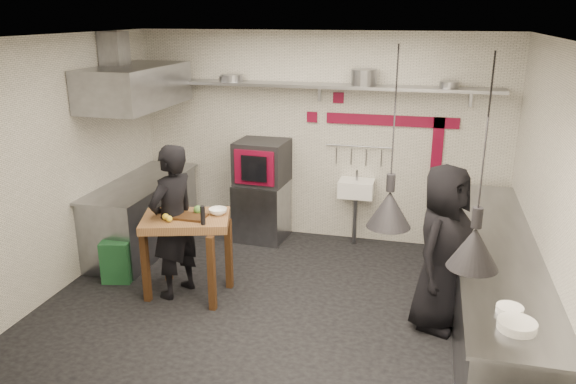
% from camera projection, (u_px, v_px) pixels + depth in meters
% --- Properties ---
extents(floor, '(5.00, 5.00, 0.00)m').
position_uv_depth(floor, '(279.00, 305.00, 6.07)').
color(floor, black).
rests_on(floor, ground).
extents(ceiling, '(5.00, 5.00, 0.00)m').
position_uv_depth(ceiling, '(278.00, 37.00, 5.21)').
color(ceiling, beige).
rests_on(ceiling, floor).
extents(wall_back, '(5.00, 0.04, 2.80)m').
position_uv_depth(wall_back, '(319.00, 138.00, 7.58)').
color(wall_back, silver).
rests_on(wall_back, floor).
extents(wall_front, '(5.00, 0.04, 2.80)m').
position_uv_depth(wall_front, '(195.00, 269.00, 3.70)').
color(wall_front, silver).
rests_on(wall_front, floor).
extents(wall_left, '(0.04, 4.20, 2.80)m').
position_uv_depth(wall_left, '(62.00, 165.00, 6.23)').
color(wall_left, silver).
rests_on(wall_left, floor).
extents(wall_right, '(0.04, 4.20, 2.80)m').
position_uv_depth(wall_right, '(546.00, 201.00, 5.05)').
color(wall_right, silver).
rests_on(wall_right, floor).
extents(red_band_horiz, '(1.70, 0.02, 0.14)m').
position_uv_depth(red_band_horiz, '(391.00, 121.00, 7.25)').
color(red_band_horiz, maroon).
rests_on(red_band_horiz, wall_back).
extents(red_band_vert, '(0.14, 0.02, 1.10)m').
position_uv_depth(red_band_vert, '(436.00, 159.00, 7.25)').
color(red_band_vert, maroon).
rests_on(red_band_vert, wall_back).
extents(red_tile_a, '(0.14, 0.02, 0.14)m').
position_uv_depth(red_tile_a, '(338.00, 98.00, 7.33)').
color(red_tile_a, maroon).
rests_on(red_tile_a, wall_back).
extents(red_tile_b, '(0.14, 0.02, 0.14)m').
position_uv_depth(red_tile_b, '(312.00, 117.00, 7.49)').
color(red_tile_b, maroon).
rests_on(red_tile_b, wall_back).
extents(back_shelf, '(4.60, 0.34, 0.04)m').
position_uv_depth(back_shelf, '(318.00, 86.00, 7.19)').
color(back_shelf, slate).
rests_on(back_shelf, wall_back).
extents(shelf_bracket_left, '(0.04, 0.06, 0.24)m').
position_uv_depth(shelf_bracket_left, '(186.00, 87.00, 7.81)').
color(shelf_bracket_left, slate).
rests_on(shelf_bracket_left, wall_back).
extents(shelf_bracket_mid, '(0.04, 0.06, 0.24)m').
position_uv_depth(shelf_bracket_mid, '(320.00, 92.00, 7.36)').
color(shelf_bracket_mid, slate).
rests_on(shelf_bracket_mid, wall_back).
extents(shelf_bracket_right, '(0.04, 0.06, 0.24)m').
position_uv_depth(shelf_bracket_right, '(471.00, 97.00, 6.91)').
color(shelf_bracket_right, slate).
rests_on(shelf_bracket_right, wall_back).
extents(pan_far_left, '(0.31, 0.31, 0.09)m').
position_uv_depth(pan_far_left, '(232.00, 78.00, 7.44)').
color(pan_far_left, slate).
rests_on(pan_far_left, back_shelf).
extents(pan_mid_left, '(0.32, 0.32, 0.07)m').
position_uv_depth(pan_mid_left, '(229.00, 79.00, 7.46)').
color(pan_mid_left, slate).
rests_on(pan_mid_left, back_shelf).
extents(stock_pot, '(0.42, 0.42, 0.20)m').
position_uv_depth(stock_pot, '(364.00, 77.00, 7.01)').
color(stock_pot, slate).
rests_on(stock_pot, back_shelf).
extents(pan_right, '(0.26, 0.26, 0.08)m').
position_uv_depth(pan_right, '(449.00, 85.00, 6.79)').
color(pan_right, slate).
rests_on(pan_right, back_shelf).
extents(oven_stand, '(0.70, 0.65, 0.80)m').
position_uv_depth(oven_stand, '(262.00, 211.00, 7.75)').
color(oven_stand, slate).
rests_on(oven_stand, floor).
extents(combi_oven, '(0.70, 0.65, 0.58)m').
position_uv_depth(combi_oven, '(262.00, 162.00, 7.57)').
color(combi_oven, black).
rests_on(combi_oven, oven_stand).
extents(oven_door, '(0.55, 0.07, 0.46)m').
position_uv_depth(oven_door, '(254.00, 168.00, 7.28)').
color(oven_door, maroon).
rests_on(oven_door, combi_oven).
extents(oven_glass, '(0.35, 0.04, 0.34)m').
position_uv_depth(oven_glass, '(254.00, 169.00, 7.23)').
color(oven_glass, black).
rests_on(oven_glass, oven_door).
extents(hand_sink, '(0.46, 0.34, 0.22)m').
position_uv_depth(hand_sink, '(356.00, 188.00, 7.47)').
color(hand_sink, white).
rests_on(hand_sink, wall_back).
extents(sink_tap, '(0.03, 0.03, 0.14)m').
position_uv_depth(sink_tap, '(357.00, 175.00, 7.41)').
color(sink_tap, slate).
rests_on(sink_tap, hand_sink).
extents(sink_drain, '(0.06, 0.06, 0.66)m').
position_uv_depth(sink_drain, '(355.00, 220.00, 7.57)').
color(sink_drain, slate).
rests_on(sink_drain, floor).
extents(utensil_rail, '(0.90, 0.02, 0.02)m').
position_uv_depth(utensil_rail, '(359.00, 146.00, 7.43)').
color(utensil_rail, slate).
rests_on(utensil_rail, wall_back).
extents(counter_right, '(0.70, 3.80, 0.90)m').
position_uv_depth(counter_right, '(493.00, 291.00, 5.42)').
color(counter_right, slate).
rests_on(counter_right, floor).
extents(counter_right_top, '(0.76, 3.90, 0.03)m').
position_uv_depth(counter_right_top, '(499.00, 246.00, 5.28)').
color(counter_right_top, slate).
rests_on(counter_right_top, counter_right).
extents(plate_stack, '(0.34, 0.34, 0.07)m').
position_uv_depth(plate_stack, '(517.00, 326.00, 3.86)').
color(plate_stack, white).
rests_on(plate_stack, counter_right_top).
extents(small_bowl_right, '(0.25, 0.25, 0.05)m').
position_uv_depth(small_bowl_right, '(510.00, 309.00, 4.08)').
color(small_bowl_right, white).
rests_on(small_bowl_right, counter_right_top).
extents(counter_left, '(0.70, 1.90, 0.90)m').
position_uv_depth(counter_left, '(143.00, 216.00, 7.40)').
color(counter_left, slate).
rests_on(counter_left, floor).
extents(counter_left_top, '(0.76, 2.00, 0.03)m').
position_uv_depth(counter_left_top, '(140.00, 182.00, 7.26)').
color(counter_left_top, slate).
rests_on(counter_left_top, counter_left).
extents(extractor_hood, '(0.78, 1.60, 0.50)m').
position_uv_depth(extractor_hood, '(136.00, 86.00, 6.87)').
color(extractor_hood, slate).
rests_on(extractor_hood, ceiling).
extents(hood_duct, '(0.28, 0.28, 0.50)m').
position_uv_depth(hood_duct, '(114.00, 52.00, 6.81)').
color(hood_duct, slate).
rests_on(hood_duct, ceiling).
extents(green_bin, '(0.40, 0.40, 0.50)m').
position_uv_depth(green_bin, '(118.00, 259.00, 6.58)').
color(green_bin, '#205C30').
rests_on(green_bin, floor).
extents(prep_table, '(1.07, 0.88, 0.92)m').
position_uv_depth(prep_table, '(188.00, 256.00, 6.17)').
color(prep_table, olive).
rests_on(prep_table, floor).
extents(cutting_board, '(0.34, 0.24, 0.02)m').
position_uv_depth(cutting_board, '(190.00, 217.00, 5.99)').
color(cutting_board, '#432713').
rests_on(cutting_board, prep_table).
extents(pepper_mill, '(0.05, 0.05, 0.20)m').
position_uv_depth(pepper_mill, '(203.00, 215.00, 5.78)').
color(pepper_mill, black).
rests_on(pepper_mill, prep_table).
extents(lemon_a, '(0.09, 0.09, 0.07)m').
position_uv_depth(lemon_a, '(165.00, 217.00, 5.91)').
color(lemon_a, yellow).
rests_on(lemon_a, prep_table).
extents(lemon_b, '(0.09, 0.09, 0.07)m').
position_uv_depth(lemon_b, '(169.00, 219.00, 5.86)').
color(lemon_b, yellow).
rests_on(lemon_b, prep_table).
extents(veg_ball, '(0.13, 0.13, 0.10)m').
position_uv_depth(veg_ball, '(198.00, 210.00, 6.09)').
color(veg_ball, '#4A7D31').
rests_on(veg_ball, prep_table).
extents(steel_tray, '(0.21, 0.15, 0.03)m').
position_uv_depth(steel_tray, '(171.00, 210.00, 6.20)').
color(steel_tray, slate).
rests_on(steel_tray, prep_table).
extents(bowl, '(0.24, 0.24, 0.06)m').
position_uv_depth(bowl, '(218.00, 211.00, 6.10)').
color(bowl, white).
rests_on(bowl, prep_table).
extents(heat_lamp_near, '(0.44, 0.44, 1.42)m').
position_uv_depth(heat_lamp_near, '(393.00, 140.00, 4.29)').
color(heat_lamp_near, black).
rests_on(heat_lamp_near, ceiling).
extents(heat_lamp_far, '(0.36, 0.36, 1.42)m').
position_uv_depth(heat_lamp_far, '(483.00, 166.00, 3.55)').
color(heat_lamp_far, black).
rests_on(heat_lamp_far, ceiling).
extents(chef_left, '(0.59, 0.72, 1.71)m').
position_uv_depth(chef_left, '(173.00, 222.00, 6.06)').
color(chef_left, black).
rests_on(chef_left, floor).
extents(chef_right, '(0.82, 0.97, 1.68)m').
position_uv_depth(chef_right, '(442.00, 248.00, 5.43)').
color(chef_right, black).
rests_on(chef_right, floor).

